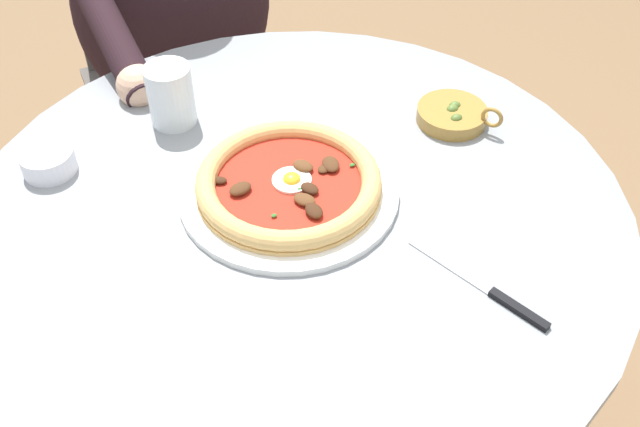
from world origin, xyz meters
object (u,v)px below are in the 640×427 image
ramekin_capers (48,161)px  olive_pan (453,115)px  water_glass (171,99)px  dining_table (299,294)px  diner_person (187,91)px  pizza_on_plate (292,183)px  cafe_chair_diner (170,56)px  steak_knife (497,296)px

ramekin_capers → olive_pan: bearing=161.1°
olive_pan → water_glass: bearing=-30.2°
dining_table → olive_pan: olive_pan is taller
water_glass → diner_person: size_ratio=0.08×
ramekin_capers → dining_table: bearing=139.0°
pizza_on_plate → cafe_chair_diner: cafe_chair_diner is taller
dining_table → diner_person: size_ratio=0.81×
dining_table → ramekin_capers: 0.41m
water_glass → pizza_on_plate: bearing=108.4°
olive_pan → diner_person: size_ratio=0.11×
pizza_on_plate → ramekin_capers: 0.35m
steak_knife → ramekin_capers: bearing=-51.3°
water_glass → diner_person: (-0.14, -0.38, -0.26)m
pizza_on_plate → diner_person: diner_person is taller
ramekin_capers → olive_pan: size_ratio=0.61×
dining_table → water_glass: (0.07, -0.26, 0.23)m
water_glass → olive_pan: bearing=149.8°
pizza_on_plate → olive_pan: size_ratio=2.44×
dining_table → cafe_chair_diner: 0.77m
water_glass → olive_pan: 0.43m
steak_knife → olive_pan: bearing=-118.7°
dining_table → ramekin_capers: (0.27, -0.23, 0.21)m
pizza_on_plate → steak_knife: 0.31m
pizza_on_plate → cafe_chair_diner: 0.79m
diner_person → steak_knife: bearing=93.6°
diner_person → cafe_chair_diner: (-0.02, -0.14, 0.01)m
pizza_on_plate → olive_pan: olive_pan is taller
pizza_on_plate → water_glass: size_ratio=3.20×
water_glass → ramekin_capers: 0.20m
water_glass → steak_knife: water_glass is taller
steak_knife → olive_pan: olive_pan is taller
water_glass → steak_knife: size_ratio=0.48×
ramekin_capers → cafe_chair_diner: (-0.36, -0.53, -0.23)m
cafe_chair_diner → ramekin_capers: bearing=56.1°
pizza_on_plate → olive_pan: (-0.29, -0.02, -0.01)m
water_glass → cafe_chair_diner: 0.60m
steak_knife → ramekin_capers: size_ratio=2.61×
water_glass → cafe_chair_diner: size_ratio=0.11×
pizza_on_plate → water_glass: bearing=-71.6°
dining_table → diner_person: 0.64m
water_glass → dining_table: bearing=106.0°
dining_table → cafe_chair_diner: size_ratio=1.08×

